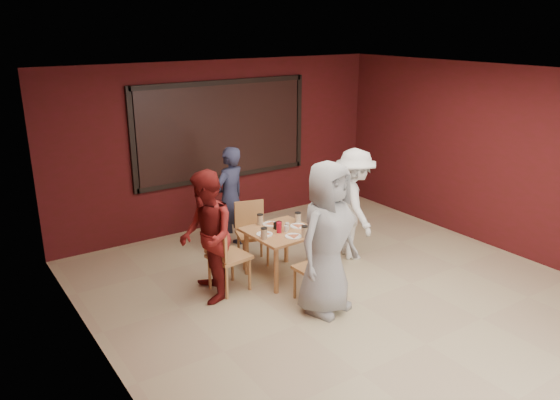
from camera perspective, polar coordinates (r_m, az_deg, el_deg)
floor at (r=7.08m, az=8.16°, el=-10.58°), size 7.00×7.00×0.00m
window_blinds at (r=9.21m, az=-5.94°, el=7.22°), size 3.00×0.02×1.50m
dining_table at (r=7.43m, az=0.17°, el=-3.75°), size 0.91×0.91×0.84m
chair_front at (r=6.83m, az=3.99°, el=-6.90°), size 0.44×0.44×0.87m
chair_back at (r=7.96m, az=-3.01°, el=-3.02°), size 0.54×0.54×0.90m
chair_left at (r=7.08m, az=-5.89°, el=-5.57°), size 0.52×0.52×0.96m
chair_right at (r=7.90m, az=4.86°, el=-3.78°), size 0.39×0.39×0.77m
diner_front at (r=6.48m, az=4.97°, el=-4.01°), size 1.04×0.80×1.88m
diner_back at (r=8.40m, az=-5.25°, el=0.20°), size 0.68×0.56×1.60m
diner_left at (r=6.84m, az=-7.69°, el=-3.82°), size 0.85×0.97×1.68m
diner_right at (r=8.08m, az=7.76°, el=-0.44°), size 0.97×1.22×1.65m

